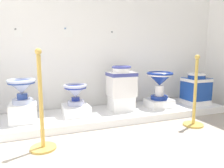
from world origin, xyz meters
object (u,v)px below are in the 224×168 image
at_px(antique_toilet_slender_white, 22,87).
at_px(antique_toilet_leftmost, 75,92).
at_px(plinth_block_leftmost, 76,110).
at_px(antique_toilet_pale_glazed, 196,86).
at_px(plinth_block_pale_glazed, 195,101).
at_px(stanchion_post_near_left, 42,121).
at_px(plinth_block_slender_white, 23,112).
at_px(plinth_block_tall_cobalt, 121,103).
at_px(info_placard_first, 18,32).
at_px(antique_toilet_tall_cobalt, 121,81).
at_px(info_placard_second, 68,32).
at_px(stanchion_post_near_right, 194,106).
at_px(plinth_block_broad_patterned, 159,103).
at_px(info_placard_third, 114,35).
at_px(antique_toilet_broad_patterned, 160,80).

bearing_deg(antique_toilet_slender_white, antique_toilet_leftmost, 3.72).
height_order(plinth_block_leftmost, antique_toilet_leftmost, antique_toilet_leftmost).
xyz_separation_m(antique_toilet_slender_white, antique_toilet_pale_glazed, (2.69, -0.04, -0.13)).
bearing_deg(plinth_block_pale_glazed, antique_toilet_leftmost, 177.76).
xyz_separation_m(antique_toilet_pale_glazed, stanchion_post_near_left, (-2.50, -0.63, -0.11)).
height_order(plinth_block_slender_white, stanchion_post_near_left, stanchion_post_near_left).
distance_m(plinth_block_slender_white, antique_toilet_slender_white, 0.32).
xyz_separation_m(plinth_block_tall_cobalt, info_placard_first, (-1.39, 0.39, 1.03)).
bearing_deg(antique_toilet_pale_glazed, plinth_block_pale_glazed, 0.00).
relative_size(antique_toilet_tall_cobalt, info_placard_first, 3.45).
bearing_deg(plinth_block_slender_white, stanchion_post_near_left, -73.50).
bearing_deg(info_placard_second, antique_toilet_tall_cobalt, -29.30).
height_order(antique_toilet_slender_white, plinth_block_leftmost, antique_toilet_slender_white).
relative_size(antique_toilet_pale_glazed, stanchion_post_near_right, 0.47).
height_order(info_placard_first, stanchion_post_near_right, info_placard_first).
relative_size(plinth_block_tall_cobalt, plinth_block_broad_patterned, 0.86).
relative_size(plinth_block_slender_white, antique_toilet_slender_white, 0.97).
xyz_separation_m(antique_toilet_leftmost, plinth_block_pale_glazed, (2.02, -0.08, -0.29)).
bearing_deg(stanchion_post_near_right, plinth_block_broad_patterned, 99.90).
relative_size(plinth_block_leftmost, antique_toilet_leftmost, 1.21).
height_order(antique_toilet_leftmost, plinth_block_tall_cobalt, antique_toilet_leftmost).
xyz_separation_m(antique_toilet_tall_cobalt, info_placard_third, (0.03, 0.39, 0.70)).
xyz_separation_m(antique_toilet_pale_glazed, info_placard_first, (-2.72, 0.48, 0.84)).
distance_m(antique_toilet_slender_white, info_placard_second, 1.08).
distance_m(plinth_block_leftmost, antique_toilet_tall_cobalt, 0.79).
xyz_separation_m(info_placard_third, stanchion_post_near_right, (0.71, -1.10, -0.98)).
bearing_deg(stanchion_post_near_left, plinth_block_tall_cobalt, 31.66).
distance_m(plinth_block_broad_patterned, antique_toilet_broad_patterned, 0.37).
height_order(plinth_block_slender_white, plinth_block_broad_patterned, plinth_block_slender_white).
bearing_deg(plinth_block_leftmost, stanchion_post_near_right, -26.05).
bearing_deg(info_placard_first, antique_toilet_tall_cobalt, -15.88).
distance_m(plinth_block_leftmost, stanchion_post_near_left, 0.86).
distance_m(antique_toilet_leftmost, info_placard_third, 1.16).
xyz_separation_m(info_placard_first, stanchion_post_near_left, (0.22, -1.11, -0.95)).
bearing_deg(info_placard_first, plinth_block_tall_cobalt, -15.88).
xyz_separation_m(plinth_block_tall_cobalt, antique_toilet_tall_cobalt, (-0.00, -0.00, 0.34)).
bearing_deg(stanchion_post_near_left, plinth_block_broad_patterned, 20.22).
xyz_separation_m(antique_toilet_slender_white, info_placard_second, (0.66, 0.45, 0.73)).
bearing_deg(antique_toilet_pale_glazed, info_placard_first, 169.93).
bearing_deg(plinth_block_tall_cobalt, info_placard_second, 150.70).
relative_size(plinth_block_broad_patterned, plinth_block_pale_glazed, 1.07).
bearing_deg(plinth_block_leftmost, plinth_block_broad_patterned, -2.13).
distance_m(antique_toilet_slender_white, stanchion_post_near_right, 2.23).
bearing_deg(antique_toilet_slender_white, plinth_block_slender_white, 104.04).
bearing_deg(plinth_block_pale_glazed, antique_toilet_pale_glazed, 0.00).
height_order(antique_toilet_tall_cobalt, plinth_block_broad_patterned, antique_toilet_tall_cobalt).
bearing_deg(plinth_block_slender_white, antique_toilet_broad_patterned, -0.16).
bearing_deg(antique_toilet_pale_glazed, info_placard_second, 166.65).
relative_size(antique_toilet_slender_white, info_placard_third, 2.42).
distance_m(plinth_block_pale_glazed, info_placard_second, 2.37).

